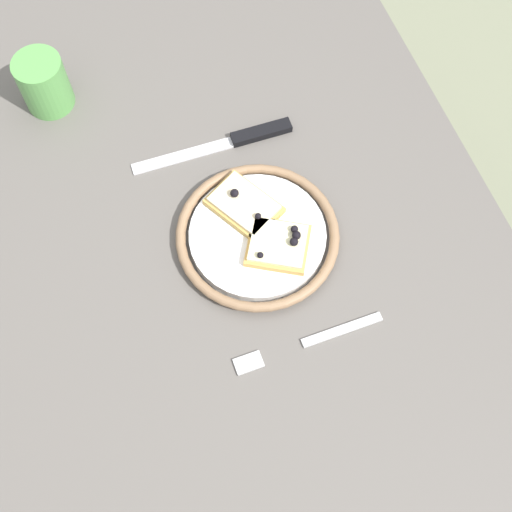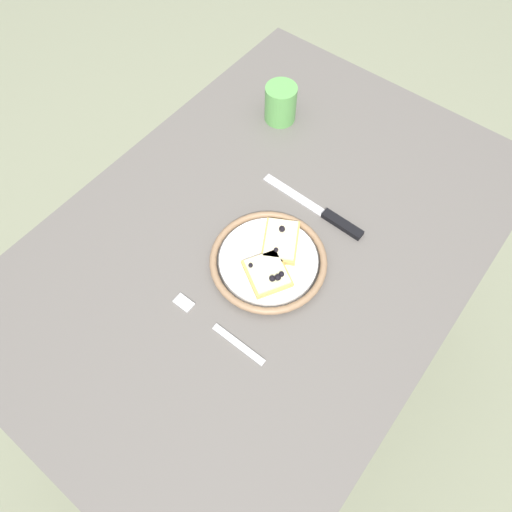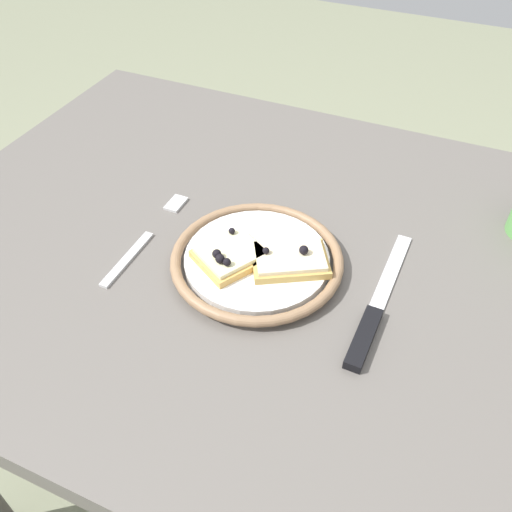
# 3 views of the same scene
# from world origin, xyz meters

# --- Properties ---
(ground_plane) EXTENTS (6.00, 6.00, 0.00)m
(ground_plane) POSITION_xyz_m (0.00, 0.00, 0.00)
(ground_plane) COLOR gray
(dining_table) EXTENTS (1.09, 0.75, 0.71)m
(dining_table) POSITION_xyz_m (0.00, 0.00, 0.62)
(dining_table) COLOR #5B5651
(dining_table) RESTS_ON ground_plane
(plate) EXTENTS (0.22, 0.22, 0.02)m
(plate) POSITION_xyz_m (-0.04, -0.04, 0.72)
(plate) COLOR white
(plate) RESTS_ON dining_table
(pizza_slice_near) EXTENTS (0.10, 0.11, 0.03)m
(pizza_slice_near) POSITION_xyz_m (-0.07, -0.06, 0.73)
(pizza_slice_near) COLOR tan
(pizza_slice_near) RESTS_ON plate
(pizza_slice_far) EXTENTS (0.11, 0.10, 0.03)m
(pizza_slice_far) POSITION_xyz_m (-0.00, -0.04, 0.73)
(pizza_slice_far) COLOR tan
(pizza_slice_far) RESTS_ON plate
(knife) EXTENTS (0.02, 0.24, 0.01)m
(knife) POSITION_xyz_m (0.12, -0.07, 0.71)
(knife) COLOR silver
(knife) RESTS_ON dining_table
(fork) EXTENTS (0.02, 0.20, 0.00)m
(fork) POSITION_xyz_m (-0.20, -0.05, 0.71)
(fork) COLOR #BEBEBE
(fork) RESTS_ON dining_table
(cup) EXTENTS (0.07, 0.07, 0.09)m
(cup) POSITION_xyz_m (0.28, 0.17, 0.75)
(cup) COLOR #599E4C
(cup) RESTS_ON dining_table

